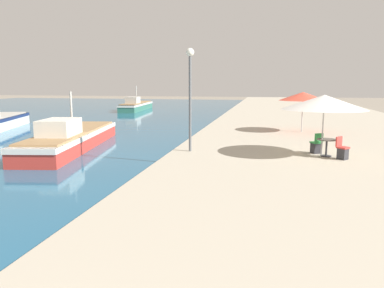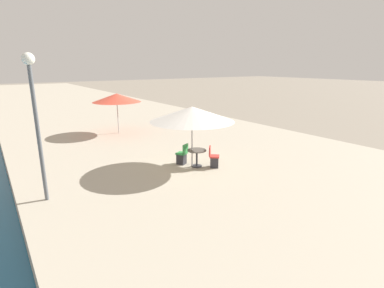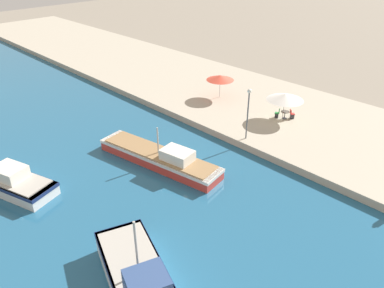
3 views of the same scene
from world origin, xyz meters
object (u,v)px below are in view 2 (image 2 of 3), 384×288
Objects in this scene: cafe_umbrella_white at (117,98)px; lamppost at (34,104)px; cafe_table at (197,155)px; cafe_chair_left at (214,160)px; cafe_umbrella_pink at (192,114)px; cafe_chair_right at (182,157)px.

lamppost reaches higher than cafe_umbrella_white.
cafe_table is 0.75m from cafe_chair_left.
cafe_umbrella_pink is at bearing -0.00° from lamppost.
cafe_umbrella_white is 3.26× the size of cafe_chair_left.
lamppost reaches higher than cafe_umbrella_pink.
cafe_umbrella_white is 8.84m from cafe_chair_left.
cafe_chair_left is at bearing -40.73° from cafe_table.
cafe_chair_right is at bearing -90.06° from cafe_umbrella_white.
cafe_chair_right is at bearing 117.57° from cafe_table.
cafe_chair_left is (0.88, -8.58, -1.91)m from cafe_umbrella_white.
cafe_table is (0.33, -8.11, -1.70)m from cafe_umbrella_white.
cafe_umbrella_pink is 8.01m from cafe_umbrella_white.
cafe_umbrella_pink is at bearing -88.93° from cafe_umbrella_white.
cafe_chair_left and cafe_chair_right have the same top height.
cafe_chair_left is (0.73, -0.57, -1.94)m from cafe_umbrella_pink.
cafe_chair_left reaches higher than cafe_table.
cafe_umbrella_pink is 4.35× the size of cafe_table.
cafe_chair_left is at bearing -79.15° from cafe_chair_right.
cafe_umbrella_white is at bearing 91.07° from cafe_umbrella_pink.
cafe_umbrella_pink is 0.76× the size of lamppost.
lamppost is at bearing -54.37° from cafe_chair_left.
cafe_chair_left is at bearing -38.26° from cafe_umbrella_pink.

